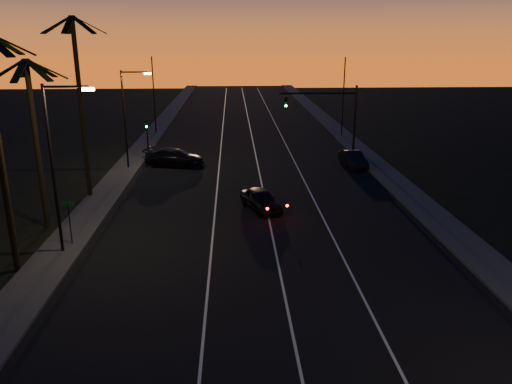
{
  "coord_description": "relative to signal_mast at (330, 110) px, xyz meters",
  "views": [
    {
      "loc": [
        -1.75,
        -5.21,
        11.19
      ],
      "look_at": [
        -0.54,
        20.13,
        3.27
      ],
      "focal_mm": 35.0,
      "sensor_mm": 36.0,
      "label": 1
    }
  ],
  "objects": [
    {
      "name": "road",
      "position": [
        -7.14,
        -9.99,
        -4.78
      ],
      "size": [
        20.0,
        170.0,
        0.01
      ],
      "primitive_type": "cube",
      "color": "black",
      "rests_on": "ground"
    },
    {
      "name": "sidewalk_left",
      "position": [
        -18.34,
        -9.99,
        -4.7
      ],
      "size": [
        2.4,
        170.0,
        0.16
      ],
      "primitive_type": "cube",
      "color": "#363634",
      "rests_on": "ground"
    },
    {
      "name": "sidewalk_right",
      "position": [
        4.06,
        -9.99,
        -4.7
      ],
      "size": [
        2.4,
        170.0,
        0.16
      ],
      "primitive_type": "cube",
      "color": "#363634",
      "rests_on": "ground"
    },
    {
      "name": "lane_stripe_left",
      "position": [
        -10.14,
        -9.99,
        -4.76
      ],
      "size": [
        0.12,
        160.0,
        0.01
      ],
      "primitive_type": "cube",
      "color": "silver",
      "rests_on": "road"
    },
    {
      "name": "lane_stripe_mid",
      "position": [
        -6.64,
        -9.99,
        -4.76
      ],
      "size": [
        0.12,
        160.0,
        0.01
      ],
      "primitive_type": "cube",
      "color": "silver",
      "rests_on": "road"
    },
    {
      "name": "lane_stripe_right",
      "position": [
        -3.14,
        -9.99,
        -4.76
      ],
      "size": [
        0.12,
        160.0,
        0.01
      ],
      "primitive_type": "cube",
      "color": "silver",
      "rests_on": "road"
    },
    {
      "name": "palm_mid",
      "position": [
        -20.34,
        -15.99,
        1.47
      ],
      "size": [
        4.25,
        4.16,
        10.03
      ],
      "color": "black",
      "rests_on": "ground"
    },
    {
      "name": "palm_far",
      "position": [
        -19.34,
        -9.99,
        2.83
      ],
      "size": [
        4.25,
        4.16,
        12.53
      ],
      "color": "black",
      "rests_on": "ground"
    },
    {
      "name": "streetlight_left_near",
      "position": [
        -17.84,
        -19.99,
        0.54
      ],
      "size": [
        2.55,
        0.26,
        9.0
      ],
      "color": "black",
      "rests_on": "ground"
    },
    {
      "name": "streetlight_left_far",
      "position": [
        -17.82,
        -1.99,
        0.28
      ],
      "size": [
        2.55,
        0.26,
        8.5
      ],
      "color": "black",
      "rests_on": "ground"
    },
    {
      "name": "street_sign",
      "position": [
        -17.94,
        -18.99,
        -3.13
      ],
      "size": [
        0.7,
        0.06,
        2.6
      ],
      "color": "black",
      "rests_on": "ground"
    },
    {
      "name": "signal_mast",
      "position": [
        0.0,
        0.0,
        0.0
      ],
      "size": [
        7.1,
        0.41,
        7.0
      ],
      "color": "black",
      "rests_on": "ground"
    },
    {
      "name": "signal_post",
      "position": [
        -16.64,
        -0.01,
        -1.89
      ],
      "size": [
        0.28,
        0.37,
        4.2
      ],
      "color": "black",
      "rests_on": "ground"
    },
    {
      "name": "far_pole_left",
      "position": [
        -18.14,
        15.01,
        -0.28
      ],
      "size": [
        0.14,
        0.14,
        9.0
      ],
      "primitive_type": "cylinder",
      "color": "black",
      "rests_on": "ground"
    },
    {
      "name": "far_pole_right",
      "position": [
        3.86,
        12.01,
        -0.28
      ],
      "size": [
        0.14,
        0.14,
        9.0
      ],
      "primitive_type": "cylinder",
      "color": "black",
      "rests_on": "ground"
    },
    {
      "name": "lead_car",
      "position": [
        -7.04,
        -13.39,
        -4.07
      ],
      "size": [
        3.19,
        4.84,
        1.4
      ],
      "color": "black",
      "rests_on": "road"
    },
    {
      "name": "right_car",
      "position": [
        1.86,
        -2.22,
        -4.07
      ],
      "size": [
        1.94,
        4.39,
        1.4
      ],
      "color": "black",
      "rests_on": "road"
    },
    {
      "name": "cross_car",
      "position": [
        -14.1,
        -1.2,
        -3.99
      ],
      "size": [
        5.77,
        3.44,
        1.57
      ],
      "color": "black",
      "rests_on": "road"
    }
  ]
}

